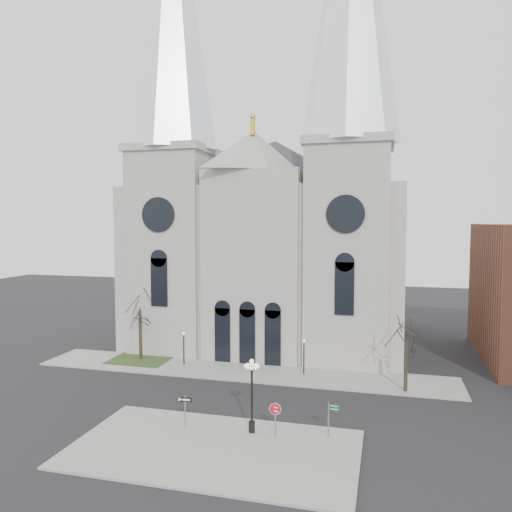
% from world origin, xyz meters
% --- Properties ---
extents(ground, '(160.00, 160.00, 0.00)m').
position_xyz_m(ground, '(0.00, 0.00, 0.00)').
color(ground, black).
rests_on(ground, ground).
extents(sidewalk_near, '(18.00, 10.00, 0.14)m').
position_xyz_m(sidewalk_near, '(3.00, -5.00, 0.07)').
color(sidewalk_near, gray).
rests_on(sidewalk_near, ground).
extents(sidewalk_far, '(40.00, 6.00, 0.14)m').
position_xyz_m(sidewalk_far, '(0.00, 11.00, 0.07)').
color(sidewalk_far, gray).
rests_on(sidewalk_far, ground).
extents(grass_patch, '(6.00, 5.00, 0.18)m').
position_xyz_m(grass_patch, '(-11.00, 12.00, 0.09)').
color(grass_patch, '#2C411B').
rests_on(grass_patch, ground).
extents(cathedral, '(33.00, 26.66, 54.00)m').
position_xyz_m(cathedral, '(0.00, 22.86, 18.48)').
color(cathedral, '#A5A19A').
rests_on(cathedral, ground).
extents(tree_left, '(3.20, 3.20, 7.50)m').
position_xyz_m(tree_left, '(-11.00, 12.00, 5.58)').
color(tree_left, black).
rests_on(tree_left, ground).
extents(tree_right, '(3.20, 3.20, 6.00)m').
position_xyz_m(tree_right, '(15.00, 9.00, 4.47)').
color(tree_right, black).
rests_on(tree_right, ground).
extents(ped_lamp_left, '(0.32, 0.32, 3.26)m').
position_xyz_m(ped_lamp_left, '(-6.00, 11.50, 2.33)').
color(ped_lamp_left, black).
rests_on(ped_lamp_left, sidewalk_far).
extents(ped_lamp_right, '(0.32, 0.32, 3.26)m').
position_xyz_m(ped_lamp_right, '(6.00, 11.50, 2.33)').
color(ped_lamp_right, black).
rests_on(ped_lamp_right, sidewalk_far).
extents(stop_sign, '(0.79, 0.32, 2.31)m').
position_xyz_m(stop_sign, '(6.39, -2.49, 1.80)').
color(stop_sign, slate).
rests_on(stop_sign, sidewalk_near).
extents(globe_lamp, '(1.28, 1.28, 5.02)m').
position_xyz_m(globe_lamp, '(4.70, -2.18, 3.29)').
color(globe_lamp, black).
rests_on(globe_lamp, sidewalk_near).
extents(one_way_sign, '(0.96, 0.15, 2.21)m').
position_xyz_m(one_way_sign, '(0.03, -2.52, 1.63)').
color(one_way_sign, slate).
rests_on(one_way_sign, sidewalk_near).
extents(street_name_sign, '(0.74, 0.12, 2.32)m').
position_xyz_m(street_name_sign, '(9.87, -1.68, 1.51)').
color(street_name_sign, slate).
rests_on(street_name_sign, sidewalk_near).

